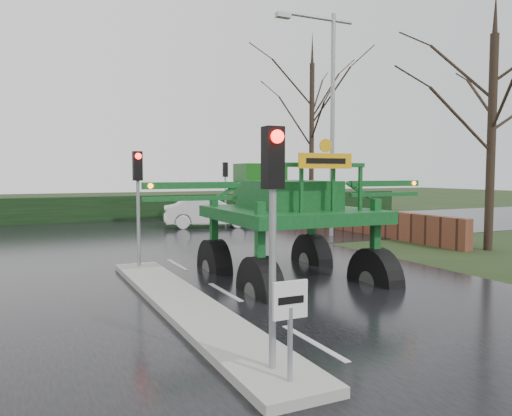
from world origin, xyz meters
name	(u,v)px	position (x,y,z in m)	size (l,w,h in m)	color
ground	(313,344)	(0.00, 0.00, 0.00)	(140.00, 140.00, 0.00)	black
road_main	(161,256)	(0.00, 10.00, 0.00)	(14.00, 80.00, 0.02)	black
road_cross	(127,236)	(0.00, 16.00, 0.01)	(80.00, 12.00, 0.02)	black
median_island	(186,305)	(-1.30, 3.00, 0.09)	(1.20, 10.00, 0.16)	gray
hedge_row	(100,209)	(0.00, 24.00, 0.75)	(44.00, 0.90, 1.50)	black
brick_wall	(321,215)	(10.50, 16.00, 0.60)	(0.40, 20.00, 1.20)	#592D1E
keep_left_sign	(290,314)	(-1.30, -1.50, 1.06)	(0.50, 0.07, 1.35)	gray
traffic_signal_near	(273,195)	(-1.30, -1.01, 2.59)	(0.26, 0.33, 3.52)	gray
traffic_signal_mid	(138,184)	(-1.30, 7.49, 2.59)	(0.26, 0.33, 3.52)	gray
traffic_signal_far	(225,178)	(6.50, 20.01, 2.59)	(0.26, 0.33, 3.52)	gray
street_light_right	(327,104)	(8.19, 12.00, 5.99)	(3.85, 0.30, 10.00)	gray
tree_right_near	(492,111)	(11.50, 6.00, 5.20)	(5.60, 5.60, 9.64)	black
tree_right_far	(312,118)	(13.00, 21.00, 6.50)	(7.00, 7.00, 12.05)	black
crop_sprayer	(256,202)	(0.68, 3.65, 2.20)	(8.32, 5.29, 4.65)	black
white_sedan	(210,227)	(4.75, 17.90, 0.00)	(1.69, 4.85, 1.60)	silver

